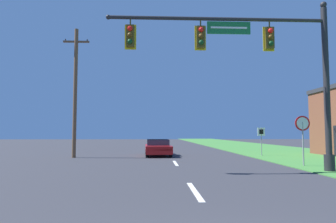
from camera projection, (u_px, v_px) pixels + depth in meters
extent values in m
cube|color=#428438|center=(261.00, 148.00, 32.93)|extent=(10.00, 110.00, 0.04)
cube|color=silver|center=(195.00, 191.00, 8.55)|extent=(0.16, 2.80, 0.01)
cube|color=silver|center=(176.00, 163.00, 16.52)|extent=(0.16, 2.80, 0.01)
cube|color=silver|center=(169.00, 153.00, 24.50)|extent=(0.16, 2.80, 0.01)
cube|color=silver|center=(165.00, 148.00, 32.47)|extent=(0.16, 2.80, 0.01)
cube|color=silver|center=(163.00, 145.00, 40.44)|extent=(0.16, 2.80, 0.01)
cylinder|color=#232326|center=(329.00, 163.00, 12.91)|extent=(0.44, 0.44, 0.70)
cylinder|color=#232326|center=(327.00, 88.00, 13.15)|extent=(0.26, 0.26, 7.24)
sphere|color=#232326|center=(323.00, 5.00, 13.42)|extent=(0.28, 0.28, 0.28)
cylinder|color=#232326|center=(218.00, 19.00, 13.16)|extent=(9.58, 0.16, 0.16)
sphere|color=#232326|center=(108.00, 17.00, 12.95)|extent=(0.21, 0.21, 0.21)
cube|color=#196B33|center=(229.00, 28.00, 13.15)|extent=(1.92, 0.06, 0.55)
cube|color=white|center=(229.00, 28.00, 13.11)|extent=(1.61, 0.01, 0.08)
cylinder|color=#4C4214|center=(130.00, 21.00, 12.98)|extent=(0.06, 0.06, 0.35)
cube|color=yellow|center=(131.00, 37.00, 13.06)|extent=(0.50, 0.03, 1.11)
cube|color=#4C4214|center=(130.00, 36.00, 12.93)|extent=(0.34, 0.24, 0.95)
sphere|color=red|center=(130.00, 29.00, 12.81)|extent=(0.22, 0.22, 0.22)
sphere|color=#51380F|center=(130.00, 35.00, 12.79)|extent=(0.22, 0.22, 0.22)
sphere|color=#0F3D19|center=(130.00, 42.00, 12.77)|extent=(0.22, 0.22, 0.22)
cylinder|color=#4C4214|center=(201.00, 23.00, 13.11)|extent=(0.06, 0.06, 0.35)
cube|color=yellow|center=(200.00, 38.00, 13.20)|extent=(0.50, 0.03, 1.11)
cube|color=#4C4214|center=(201.00, 37.00, 13.06)|extent=(0.34, 0.24, 0.95)
sphere|color=red|center=(201.00, 30.00, 12.94)|extent=(0.22, 0.22, 0.22)
sphere|color=#51380F|center=(201.00, 36.00, 12.92)|extent=(0.22, 0.22, 0.22)
sphere|color=#0F3D19|center=(201.00, 42.00, 12.90)|extent=(0.22, 0.22, 0.22)
cylinder|color=#4C4214|center=(269.00, 24.00, 13.25)|extent=(0.06, 0.06, 0.35)
cube|color=yellow|center=(269.00, 39.00, 13.33)|extent=(0.50, 0.03, 1.11)
cube|color=#4C4214|center=(270.00, 38.00, 13.20)|extent=(0.34, 0.24, 0.95)
sphere|color=red|center=(271.00, 31.00, 13.08)|extent=(0.22, 0.22, 0.22)
sphere|color=#51380F|center=(271.00, 37.00, 13.06)|extent=(0.22, 0.22, 0.22)
sphere|color=#0F3D19|center=(271.00, 43.00, 13.04)|extent=(0.22, 0.22, 0.22)
cylinder|color=black|center=(167.00, 150.00, 23.85)|extent=(0.22, 0.64, 0.64)
cylinder|color=black|center=(147.00, 150.00, 23.72)|extent=(0.22, 0.64, 0.64)
cylinder|color=black|center=(171.00, 153.00, 20.65)|extent=(0.22, 0.64, 0.64)
cylinder|color=black|center=(147.00, 153.00, 20.52)|extent=(0.22, 0.64, 0.64)
cube|color=#AD1414|center=(158.00, 149.00, 22.20)|extent=(1.99, 4.68, 0.55)
cube|color=#283342|center=(158.00, 142.00, 22.35)|extent=(1.67, 2.00, 0.42)
cube|color=#AD1414|center=(158.00, 140.00, 22.36)|extent=(1.64, 1.96, 0.06)
cube|color=#B71414|center=(159.00, 150.00, 19.94)|extent=(1.68, 0.12, 0.14)
cylinder|color=gray|center=(303.00, 144.00, 15.03)|extent=(0.07, 0.07, 2.20)
cylinder|color=red|center=(302.00, 123.00, 15.11)|extent=(0.76, 0.04, 0.76)
cylinder|color=white|center=(303.00, 123.00, 15.08)|extent=(0.61, 0.01, 0.61)
cylinder|color=gray|center=(261.00, 142.00, 21.86)|extent=(0.06, 0.06, 2.00)
cube|color=white|center=(261.00, 132.00, 21.91)|extent=(0.55, 0.04, 0.60)
cube|color=black|center=(261.00, 132.00, 21.89)|extent=(0.31, 0.01, 0.34)
cylinder|color=brown|center=(75.00, 92.00, 20.65)|extent=(0.26, 0.26, 8.95)
cube|color=brown|center=(76.00, 42.00, 20.90)|extent=(1.80, 0.12, 0.12)
cylinder|color=#333338|center=(66.00, 40.00, 20.88)|extent=(0.08, 0.08, 0.12)
cylinder|color=#333338|center=(87.00, 40.00, 20.95)|extent=(0.08, 0.08, 0.12)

